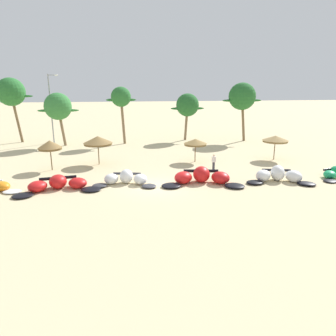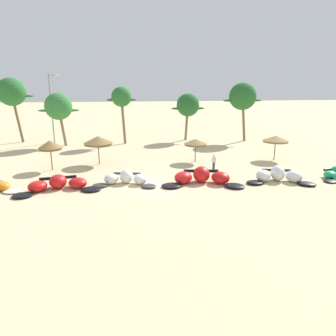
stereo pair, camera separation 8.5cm
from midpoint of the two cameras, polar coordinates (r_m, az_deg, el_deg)
ground_plane at (r=26.09m, az=-2.12°, el=-3.35°), size 260.00×260.00×0.00m
kite_left at (r=26.71m, az=-19.37°, el=-2.81°), size 6.89×3.63×1.12m
kite_left_of_center at (r=26.81m, az=-7.73°, el=-1.95°), size 5.50×3.04×1.18m
kite_center at (r=26.89m, az=6.05°, el=-1.69°), size 7.14×3.80×1.37m
kite_right_of_center at (r=28.86m, az=19.26°, el=-1.33°), size 5.90×3.46×1.35m
beach_umbrella_near_van at (r=32.52m, az=-20.66°, el=3.90°), size 2.29×2.29×2.95m
beach_umbrella_middle at (r=33.49m, az=-12.65°, el=4.88°), size 3.00×3.00×2.99m
beach_umbrella_near_palms at (r=34.03m, az=4.90°, el=4.69°), size 2.49×2.49×2.51m
beach_umbrella_outermost at (r=36.82m, az=18.79°, el=5.01°), size 2.83×2.83×2.69m
person_near_kites at (r=30.90m, az=8.19°, el=1.01°), size 0.36×0.24×1.62m
palm_leftmost at (r=50.31m, az=-26.61°, el=12.14°), size 5.87×3.92×9.07m
palm_left at (r=45.16m, az=-19.34°, el=10.41°), size 5.40×3.60×7.10m
palm_left_of_gap at (r=44.62m, az=-8.55°, el=12.44°), size 4.09×2.73×7.86m
palm_center_left at (r=47.35m, az=3.49°, el=11.24°), size 5.04×3.36×6.88m
palm_center_right at (r=47.56m, az=13.22°, el=12.44°), size 5.83×3.89×8.41m
lamppost_west_center at (r=47.77m, az=-20.37°, el=10.55°), size 1.47×0.24×9.53m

